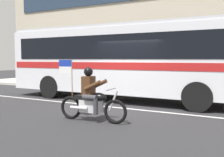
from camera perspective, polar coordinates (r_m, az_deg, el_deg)
ground_plane at (r=10.15m, az=3.33°, el=-5.92°), size 60.00×60.00×0.00m
sidewalk_curb at (r=14.86m, az=11.74°, el=-2.44°), size 28.00×3.80×0.15m
lane_center_stripe at (r=9.62m, az=1.79°, el=-6.46°), size 26.60×0.14×0.01m
office_building_facade at (r=17.19m, az=14.24°, el=13.40°), size 28.00×0.89×9.09m
transit_bus at (r=11.26m, az=3.89°, el=4.72°), size 11.18×2.66×3.22m
motorcycle_with_rider at (r=7.50m, az=-4.55°, el=-4.40°), size 2.19×0.64×1.78m
fire_hydrant at (r=13.27m, az=20.21°, el=-1.50°), size 0.22×0.30×0.75m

